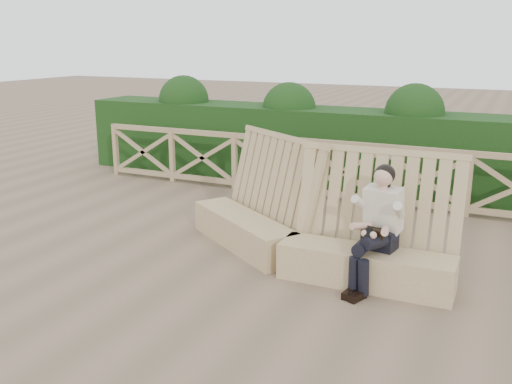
% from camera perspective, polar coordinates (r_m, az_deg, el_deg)
% --- Properties ---
extents(ground, '(60.00, 60.00, 0.00)m').
position_cam_1_polar(ground, '(7.30, 0.35, -7.79)').
color(ground, brown).
rests_on(ground, ground).
extents(bench, '(3.90, 1.81, 1.57)m').
position_cam_1_polar(bench, '(7.44, 4.77, -4.14)').
color(bench, '#8F7852').
rests_on(bench, ground).
extents(woman, '(0.50, 0.93, 1.45)m').
position_cam_1_polar(woman, '(6.75, 12.07, -3.10)').
color(woman, black).
rests_on(woman, ground).
extents(guardrail, '(10.10, 0.09, 1.10)m').
position_cam_1_polar(guardrail, '(10.27, 8.53, 2.06)').
color(guardrail, '#81644B').
rests_on(guardrail, ground).
extents(hedge, '(12.00, 1.20, 1.50)m').
position_cam_1_polar(hedge, '(11.37, 10.32, 4.24)').
color(hedge, black).
rests_on(hedge, ground).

